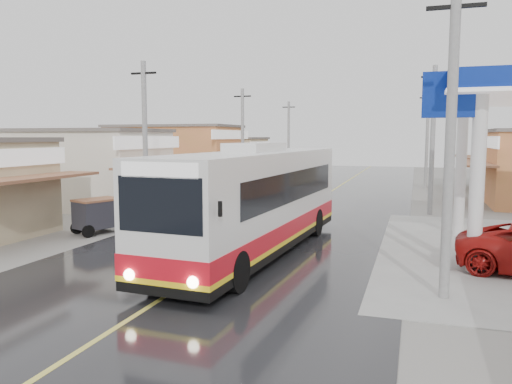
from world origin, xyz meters
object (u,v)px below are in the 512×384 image
(cyclist, at_px, (160,228))
(tricycle_near, at_px, (97,214))
(tyre_stack, at_px, (135,218))
(second_bus, at_px, (221,181))
(coach_bus, at_px, (257,201))

(cyclist, relative_size, tricycle_near, 0.90)
(tyre_stack, bearing_deg, second_bus, 71.39)
(coach_bus, relative_size, tricycle_near, 5.54)
(second_bus, height_order, cyclist, second_bus)
(cyclist, xyz_separation_m, tricycle_near, (-3.80, 1.29, 0.19))
(second_bus, bearing_deg, tyre_stack, -114.86)
(tricycle_near, bearing_deg, tyre_stack, 109.72)
(coach_bus, bearing_deg, tyre_stack, 153.81)
(second_bus, distance_m, tricycle_near, 9.43)
(second_bus, height_order, tyre_stack, second_bus)
(cyclist, bearing_deg, tricycle_near, 171.31)
(coach_bus, distance_m, second_bus, 12.06)
(tricycle_near, bearing_deg, coach_bus, 10.47)
(coach_bus, xyz_separation_m, second_bus, (-5.63, 10.67, -0.31))
(tricycle_near, relative_size, tyre_stack, 2.83)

